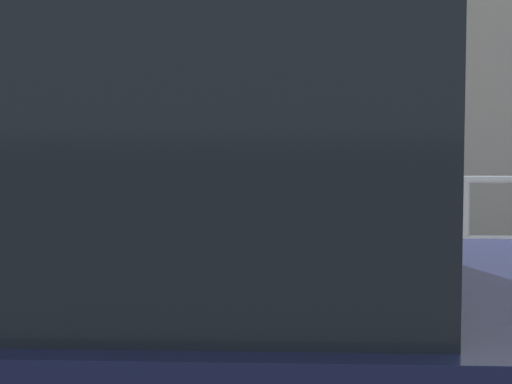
# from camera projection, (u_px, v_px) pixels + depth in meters

# --- Properties ---
(sidewalk_curb) EXTENTS (36.00, 3.32, 0.13)m
(sidewalk_curb) POSITION_uv_depth(u_px,v_px,m) (332.00, 368.00, 5.62)
(sidewalk_curb) COLOR #9E9B93
(sidewalk_curb) RESTS_ON ground
(parking_meter) EXTENTS (0.18, 0.19, 1.44)m
(parking_meter) POSITION_uv_depth(u_px,v_px,m) (309.00, 208.00, 4.18)
(parking_meter) COLOR slate
(parking_meter) RESTS_ON sidewalk_curb
(pedestrian_at_meter) EXTENTS (0.71, 0.50, 1.66)m
(pedestrian_at_meter) POSITION_uv_depth(u_px,v_px,m) (166.00, 227.00, 4.35)
(pedestrian_at_meter) COLOR slate
(pedestrian_at_meter) RESTS_ON sidewalk_curb
(parked_hatchback_navy) EXTENTS (4.03, 1.83, 1.81)m
(parked_hatchback_navy) POSITION_uv_depth(u_px,v_px,m) (72.00, 359.00, 2.54)
(parked_hatchback_navy) COLOR #141938
(parked_hatchback_navy) RESTS_ON ground
(background_railing) EXTENTS (24.06, 0.06, 1.03)m
(background_railing) POSITION_uv_depth(u_px,v_px,m) (323.00, 213.00, 7.02)
(background_railing) COLOR gray
(background_railing) RESTS_ON sidewalk_curb
(backdrop_wall) EXTENTS (32.00, 0.50, 3.72)m
(backdrop_wall) POSITION_uv_depth(u_px,v_px,m) (310.00, 97.00, 10.55)
(backdrop_wall) COLOR gray
(backdrop_wall) RESTS_ON ground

